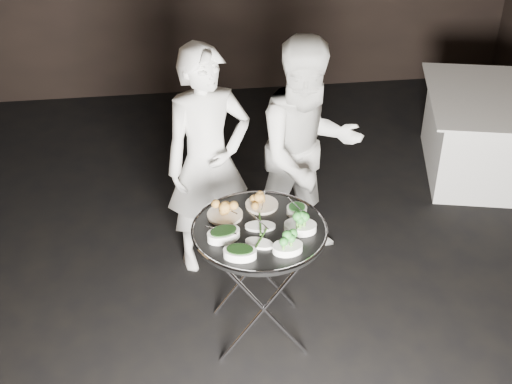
{
  "coord_description": "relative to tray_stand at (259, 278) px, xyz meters",
  "views": [
    {
      "loc": [
        -0.37,
        -3.15,
        3.19
      ],
      "look_at": [
        0.05,
        0.17,
        0.95
      ],
      "focal_mm": 50.0,
      "sensor_mm": 36.0,
      "label": 1
    }
  ],
  "objects": [
    {
      "name": "dining_table",
      "position": [
        2.19,
        1.62,
        -0.09
      ],
      "size": [
        1.22,
        1.22,
        0.69
      ],
      "rotation": [
        0.0,
        0.0,
        -0.23
      ],
      "color": "white",
      "rests_on": "floor"
    },
    {
      "name": "serving_utensils",
      "position": [
        0.02,
        0.07,
        0.41
      ],
      "size": [
        0.58,
        0.43,
        0.01
      ],
      "color": "silver",
      "rests_on": "serving_tray"
    },
    {
      "name": "tray_stand",
      "position": [
        0.0,
        0.0,
        0.0
      ],
      "size": [
        0.53,
        0.45,
        0.78
      ],
      "rotation": [
        0.0,
        0.0,
        -0.01
      ],
      "color": "silver",
      "rests_on": "floor"
    },
    {
      "name": "serving_tray",
      "position": [
        0.0,
        -0.0,
        0.35
      ],
      "size": [
        0.77,
        0.77,
        0.04
      ],
      "color": "black",
      "rests_on": "tray_stand"
    },
    {
      "name": "potato_plate_b",
      "position": [
        0.04,
        0.22,
        0.39
      ],
      "size": [
        0.19,
        0.19,
        0.07
      ],
      "rotation": [
        0.0,
        0.0,
        -0.3
      ],
      "color": "beige",
      "rests_on": "serving_tray"
    },
    {
      "name": "broccoli_bowl_b",
      "position": [
        0.12,
        -0.22,
        0.39
      ],
      "size": [
        0.18,
        0.14,
        0.07
      ],
      "rotation": [
        0.0,
        0.0,
        0.1
      ],
      "color": "white",
      "rests_on": "serving_tray"
    },
    {
      "name": "floor",
      "position": [
        -0.05,
        -0.02,
        -0.46
      ],
      "size": [
        6.0,
        7.0,
        0.05
      ],
      "primitive_type": "cube",
      "color": "black",
      "rests_on": "ground"
    },
    {
      "name": "greens_bowl",
      "position": [
        0.23,
        0.12,
        0.39
      ],
      "size": [
        0.12,
        0.12,
        0.07
      ],
      "rotation": [
        0.0,
        0.0,
        -0.19
      ],
      "color": "white",
      "rests_on": "serving_tray"
    },
    {
      "name": "spinach_bowl_b",
      "position": [
        -0.13,
        -0.23,
        0.4
      ],
      "size": [
        0.2,
        0.15,
        0.07
      ],
      "rotation": [
        0.0,
        0.0,
        -0.19
      ],
      "color": "white",
      "rests_on": "serving_tray"
    },
    {
      "name": "broccoli_bowl_a",
      "position": [
        0.22,
        -0.04,
        0.4
      ],
      "size": [
        0.21,
        0.17,
        0.08
      ],
      "rotation": [
        0.0,
        0.0,
        -0.21
      ],
      "color": "white",
      "rests_on": "serving_tray"
    },
    {
      "name": "potato_plate_a",
      "position": [
        -0.18,
        0.15,
        0.39
      ],
      "size": [
        0.21,
        0.21,
        0.08
      ],
      "rotation": [
        0.0,
        0.0,
        -0.01
      ],
      "color": "beige",
      "rests_on": "serving_tray"
    },
    {
      "name": "asparagus_plate_b",
      "position": [
        -0.02,
        -0.14,
        0.38
      ],
      "size": [
        0.18,
        0.15,
        0.03
      ],
      "rotation": [
        0.0,
        0.0,
        -0.48
      ],
      "color": "white",
      "rests_on": "serving_tray"
    },
    {
      "name": "asparagus_plate_a",
      "position": [
        0.01,
        0.01,
        0.38
      ],
      "size": [
        0.18,
        0.11,
        0.04
      ],
      "rotation": [
        0.0,
        0.0,
        -0.1
      ],
      "color": "white",
      "rests_on": "serving_tray"
    },
    {
      "name": "waiter_right",
      "position": [
        0.42,
        0.79,
        0.36
      ],
      "size": [
        0.9,
        0.78,
        1.6
      ],
      "primitive_type": "imported",
      "rotation": [
        0.0,
        0.0,
        0.25
      ],
      "color": "white",
      "rests_on": "floor"
    },
    {
      "name": "spinach_bowl_a",
      "position": [
        -0.21,
        -0.06,
        0.4
      ],
      "size": [
        0.21,
        0.17,
        0.08
      ],
      "rotation": [
        0.0,
        0.0,
        0.29
      ],
      "color": "white",
      "rests_on": "serving_tray"
    },
    {
      "name": "waiter_left",
      "position": [
        -0.23,
        0.76,
        0.36
      ],
      "size": [
        0.66,
        0.53,
        1.59
      ],
      "primitive_type": "imported",
      "rotation": [
        0.0,
        0.0,
        0.28
      ],
      "color": "white",
      "rests_on": "floor"
    }
  ]
}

